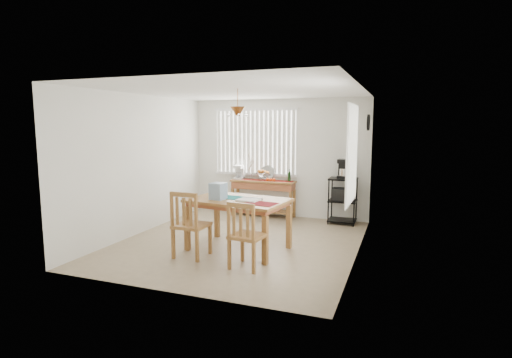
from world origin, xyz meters
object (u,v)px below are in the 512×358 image
at_px(cart_items, 344,169).
at_px(chair_right, 246,236).
at_px(sideboard, 263,189).
at_px(dining_table, 238,205).
at_px(chair_left, 190,225).
at_px(wire_cart, 343,196).

bearing_deg(cart_items, chair_right, -105.85).
distance_m(sideboard, dining_table, 2.43).
relative_size(dining_table, chair_left, 1.61).
bearing_deg(chair_left, dining_table, 50.30).
bearing_deg(wire_cart, dining_table, -119.87).
relative_size(wire_cart, dining_table, 0.56).
bearing_deg(cart_items, chair_left, -122.10).
distance_m(sideboard, wire_cart, 1.75).
distance_m(cart_items, chair_left, 3.60).
height_order(dining_table, chair_left, chair_left).
height_order(sideboard, wire_cart, wire_cart).
distance_m(sideboard, chair_right, 3.30).
xyz_separation_m(cart_items, chair_right, (-0.89, -3.15, -0.65)).
bearing_deg(sideboard, cart_items, -1.00).
bearing_deg(dining_table, sideboard, 99.57).
bearing_deg(wire_cart, chair_left, -122.19).
distance_m(cart_items, chair_right, 3.34).
bearing_deg(sideboard, chair_left, -92.48).
bearing_deg(sideboard, chair_right, -74.91).
xyz_separation_m(dining_table, chair_left, (-0.53, -0.64, -0.23)).
xyz_separation_m(chair_left, chair_right, (0.99, -0.15, -0.03)).
distance_m(wire_cart, chair_left, 3.54).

